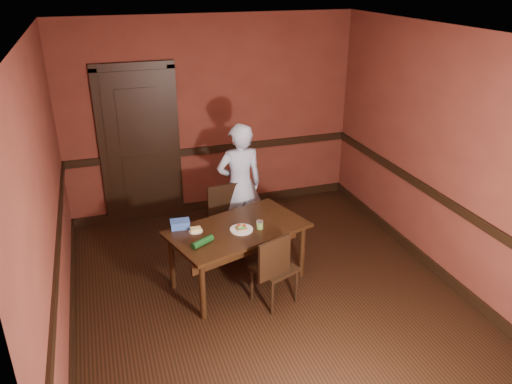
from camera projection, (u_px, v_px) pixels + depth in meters
floor at (266, 293)px, 5.39m from camera, size 4.00×4.50×0.01m
ceiling at (269, 33)px, 4.29m from camera, size 4.00×4.50×0.01m
wall_back at (212, 118)px, 6.79m from camera, size 4.00×0.02×2.70m
wall_front at (396, 319)px, 2.89m from camera, size 4.00×0.02×2.70m
wall_left at (47, 206)px, 4.27m from camera, size 0.02×4.50×2.70m
wall_right at (441, 156)px, 5.41m from camera, size 0.02×4.50×2.70m
dado_back at (214, 149)px, 6.96m from camera, size 4.00×0.03×0.10m
dado_left at (58, 251)px, 4.46m from camera, size 0.03×4.50×0.10m
dado_right at (434, 194)px, 5.59m from camera, size 0.03×4.50×0.10m
baseboard_back at (216, 203)px, 7.30m from camera, size 4.00×0.03×0.12m
baseboard_left at (72, 326)px, 4.80m from camera, size 0.03×4.50×0.12m
baseboard_right at (423, 258)px, 5.94m from camera, size 0.03×4.50×0.12m
door at (140, 144)px, 6.58m from camera, size 1.05×0.07×2.20m
dining_table at (238, 255)px, 5.46m from camera, size 1.62×1.21×0.68m
chair_far at (227, 223)px, 5.96m from camera, size 0.43×0.43×0.85m
chair_near at (274, 267)px, 5.11m from camera, size 0.50×0.50×0.84m
person at (240, 185)px, 6.11m from camera, size 0.58×0.38×1.56m
sandwich_plate at (241, 229)px, 5.27m from camera, size 0.24×0.24×0.06m
sauce_jar at (260, 225)px, 5.29m from camera, size 0.08×0.08×0.09m
cheese_saucer at (196, 230)px, 5.24m from camera, size 0.15×0.15×0.05m
food_tub at (180, 224)px, 5.31m from camera, size 0.22×0.16×0.09m
wrapped_veg at (203, 242)px, 4.98m from camera, size 0.25×0.19×0.07m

